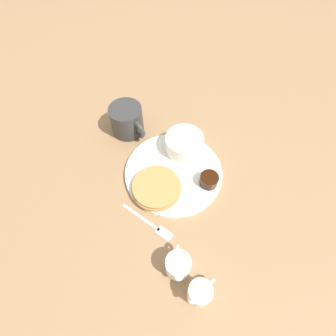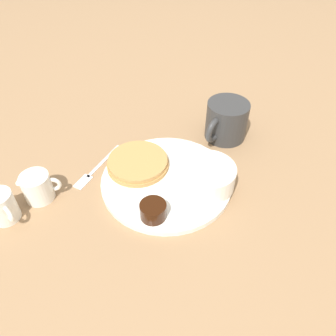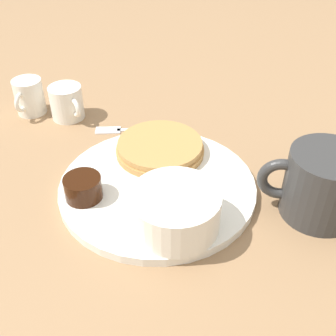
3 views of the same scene
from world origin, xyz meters
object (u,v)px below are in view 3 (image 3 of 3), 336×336
at_px(bowl, 175,209).
at_px(coffee_mug, 321,184).
at_px(creamer_pitcher_far, 29,96).
at_px(fork, 130,129).
at_px(plate, 158,187).
at_px(creamer_pitcher_near, 65,103).

xyz_separation_m(bowl, coffee_mug, (0.16, -0.08, 0.01)).
bearing_deg(coffee_mug, bowl, 152.77).
bearing_deg(bowl, creamer_pitcher_far, 91.47).
bearing_deg(fork, plate, -111.24).
height_order(bowl, creamer_pitcher_near, bowl).
height_order(plate, coffee_mug, coffee_mug).
bearing_deg(bowl, coffee_mug, -27.23).
bearing_deg(fork, creamer_pitcher_near, 120.65).
distance_m(plate, coffee_mug, 0.21).
bearing_deg(creamer_pitcher_near, creamer_pitcher_far, 125.23).
height_order(plate, fork, plate).
bearing_deg(plate, bowl, -113.03).
distance_m(creamer_pitcher_near, fork, 0.12).
height_order(bowl, fork, bowl).
distance_m(creamer_pitcher_near, creamer_pitcher_far, 0.07).
bearing_deg(fork, coffee_mug, -76.55).
height_order(plate, bowl, bowl).
distance_m(bowl, creamer_pitcher_near, 0.32).
xyz_separation_m(bowl, creamer_pitcher_near, (0.03, 0.32, -0.01)).
distance_m(bowl, coffee_mug, 0.18).
distance_m(coffee_mug, creamer_pitcher_far, 0.49).
bearing_deg(creamer_pitcher_far, creamer_pitcher_near, -54.77).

